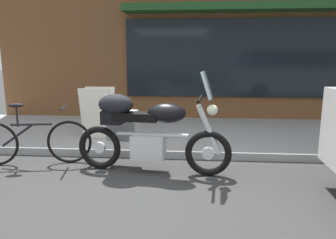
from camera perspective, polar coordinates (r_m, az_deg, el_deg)
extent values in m
plane|color=#313131|center=(3.71, -8.38, -13.39)|extent=(80.00, 80.00, 0.00)
torus|color=black|center=(4.14, 7.41, -6.18)|extent=(0.62, 0.15, 0.62)
cylinder|color=silver|center=(4.14, 7.41, -6.18)|extent=(0.17, 0.08, 0.16)
torus|color=black|center=(4.47, -12.48, -5.06)|extent=(0.62, 0.15, 0.62)
cylinder|color=silver|center=(4.47, -12.48, -5.06)|extent=(0.17, 0.08, 0.16)
cube|color=silver|center=(4.24, -3.60, -5.00)|extent=(0.47, 0.34, 0.32)
cylinder|color=silver|center=(4.18, -2.96, -2.80)|extent=(0.99, 0.16, 0.06)
ellipsoid|color=black|center=(4.08, -0.27, 1.17)|extent=(0.54, 0.33, 0.26)
cube|color=black|center=(4.19, -5.92, 0.53)|extent=(0.62, 0.30, 0.11)
cube|color=black|center=(4.29, -10.15, 0.41)|extent=(0.30, 0.25, 0.18)
cylinder|color=silver|center=(4.06, 7.52, -1.87)|extent=(0.35, 0.10, 0.67)
cylinder|color=black|center=(3.99, 5.94, 3.80)|extent=(0.10, 0.62, 0.04)
cube|color=silver|center=(3.97, 7.15, 6.35)|extent=(0.18, 0.33, 0.35)
sphere|color=#EAEACC|center=(4.01, 8.18, 1.75)|extent=(0.14, 0.14, 0.14)
cube|color=#B9B9B9|center=(4.53, -8.44, -1.05)|extent=(0.46, 0.24, 0.44)
cube|color=black|center=(4.63, -8.13, -0.77)|extent=(0.37, 0.05, 0.03)
ellipsoid|color=black|center=(4.25, -9.60, 2.77)|extent=(0.51, 0.37, 0.28)
torus|color=black|center=(4.82, -17.69, -3.96)|extent=(0.64, 0.16, 0.65)
cylinder|color=black|center=(4.89, -23.86, -0.81)|extent=(0.57, 0.15, 0.04)
cylinder|color=black|center=(4.99, -26.00, -2.66)|extent=(0.44, 0.12, 0.33)
cylinder|color=black|center=(4.93, -26.05, 0.51)|extent=(0.03, 0.03, 0.30)
ellipsoid|color=black|center=(4.90, -26.20, 2.35)|extent=(0.24, 0.14, 0.06)
cylinder|color=black|center=(4.73, -18.65, 2.14)|extent=(0.12, 0.48, 0.03)
cube|color=silver|center=(5.61, -13.13, 1.02)|extent=(0.55, 0.19, 0.91)
cube|color=silver|center=(5.81, -12.48, 1.39)|extent=(0.55, 0.19, 0.91)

